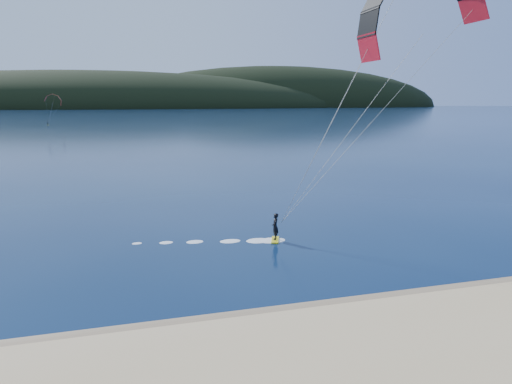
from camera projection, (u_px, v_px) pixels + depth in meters
wet_sand at (220, 327)px, 20.39m from camera, size 220.00×2.50×0.10m
headland at (131, 108)px, 720.48m from camera, size 1200.00×310.00×140.00m
kitesurfer_near at (417, 40)px, 29.16m from camera, size 23.91×6.89×17.75m
kitesurfer_far at (53, 102)px, 187.81m from camera, size 7.68×7.39×12.26m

